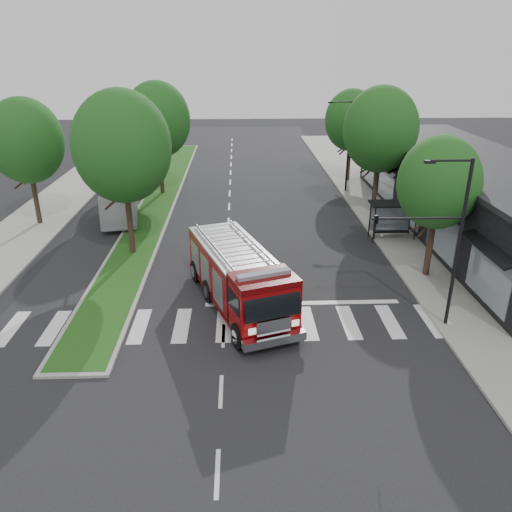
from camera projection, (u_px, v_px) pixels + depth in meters
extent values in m
plane|color=black|center=(225.00, 296.00, 26.54)|extent=(140.00, 140.00, 0.00)
cube|color=gray|center=(400.00, 228.00, 36.14)|extent=(5.00, 80.00, 0.15)
cube|color=gray|center=(23.00, 233.00, 35.23)|extent=(5.00, 80.00, 0.15)
cube|color=gray|center=(160.00, 200.00, 42.89)|extent=(3.00, 50.00, 0.14)
cube|color=#204714|center=(160.00, 199.00, 42.86)|extent=(2.60, 49.50, 0.02)
cube|color=black|center=(467.00, 195.00, 35.35)|extent=(8.00, 30.00, 5.00)
cylinder|color=black|center=(374.00, 225.00, 33.20)|extent=(0.08, 0.08, 2.50)
cylinder|color=black|center=(416.00, 225.00, 33.30)|extent=(0.08, 0.08, 2.50)
cylinder|color=black|center=(370.00, 219.00, 34.31)|extent=(0.08, 0.08, 2.50)
cylinder|color=black|center=(410.00, 219.00, 34.40)|extent=(0.08, 0.08, 2.50)
cube|color=black|center=(394.00, 204.00, 33.30)|extent=(3.20, 1.60, 0.12)
cube|color=#8C99A5|center=(389.00, 218.00, 34.43)|extent=(2.80, 0.04, 1.80)
cube|color=black|center=(391.00, 232.00, 34.07)|extent=(2.40, 0.40, 0.08)
cylinder|color=black|center=(430.00, 246.00, 28.05)|extent=(0.36, 0.36, 3.74)
ellipsoid|color=#103D15|center=(439.00, 183.00, 26.63)|extent=(4.40, 4.40, 5.06)
cylinder|color=black|center=(375.00, 186.00, 38.97)|extent=(0.36, 0.36, 4.40)
ellipsoid|color=#103D15|center=(381.00, 129.00, 37.30)|extent=(5.60, 5.60, 6.44)
cylinder|color=black|center=(349.00, 161.00, 48.26)|extent=(0.36, 0.36, 3.96)
ellipsoid|color=#103D15|center=(351.00, 120.00, 46.76)|extent=(5.00, 5.00, 5.75)
cylinder|color=black|center=(130.00, 220.00, 30.97)|extent=(0.36, 0.36, 4.62)
ellipsoid|color=#103D15|center=(122.00, 147.00, 29.21)|extent=(5.80, 5.80, 6.67)
cylinder|color=black|center=(161.00, 170.00, 43.90)|extent=(0.36, 0.36, 4.40)
ellipsoid|color=#103D15|center=(157.00, 120.00, 42.23)|extent=(5.60, 5.60, 6.44)
cylinder|color=black|center=(36.00, 197.00, 36.31)|extent=(0.36, 0.36, 4.18)
ellipsoid|color=#103D15|center=(26.00, 141.00, 34.72)|extent=(5.20, 5.20, 5.98)
cylinder|color=black|center=(458.00, 248.00, 22.12)|extent=(0.16, 0.16, 8.00)
cylinder|color=black|center=(451.00, 160.00, 20.57)|extent=(1.80, 0.10, 0.10)
cube|color=black|center=(430.00, 162.00, 20.56)|extent=(0.45, 0.20, 0.12)
cylinder|color=black|center=(418.00, 218.00, 21.51)|extent=(4.00, 0.10, 0.10)
imported|color=black|center=(375.00, 228.00, 21.60)|extent=(0.18, 0.22, 1.10)
cylinder|color=black|center=(348.00, 148.00, 43.76)|extent=(0.16, 0.16, 8.00)
cylinder|color=black|center=(341.00, 102.00, 42.21)|extent=(1.80, 0.10, 0.10)
cube|color=black|center=(331.00, 103.00, 42.20)|extent=(0.45, 0.20, 0.12)
cube|color=#4F0405|center=(239.00, 295.00, 25.38)|extent=(5.61, 9.68, 0.28)
cube|color=maroon|center=(233.00, 268.00, 25.69)|extent=(4.90, 7.58, 2.21)
cube|color=maroon|center=(264.00, 305.00, 21.99)|extent=(3.26, 2.77, 2.32)
cube|color=#B2B2B7|center=(232.00, 247.00, 25.24)|extent=(4.90, 7.58, 0.13)
cylinder|color=#B2B2B7|center=(213.00, 245.00, 24.83)|extent=(2.25, 6.31, 0.11)
cylinder|color=#B2B2B7|center=(251.00, 240.00, 25.48)|extent=(2.25, 6.31, 0.11)
cube|color=silver|center=(274.00, 340.00, 21.30)|extent=(2.84, 1.29, 0.39)
cube|color=#8C99A5|center=(264.00, 275.00, 21.41)|extent=(2.43, 1.15, 0.20)
cylinder|color=black|center=(239.00, 336.00, 21.71)|extent=(0.76, 1.28, 1.22)
cylinder|color=black|center=(292.00, 325.00, 22.55)|extent=(0.76, 1.28, 1.22)
cylinder|color=black|center=(210.00, 291.00, 25.70)|extent=(0.76, 1.28, 1.22)
cylinder|color=black|center=(256.00, 283.00, 26.54)|extent=(0.76, 1.28, 1.22)
cylinder|color=black|center=(197.00, 271.00, 27.98)|extent=(0.76, 1.28, 1.22)
cylinder|color=black|center=(239.00, 264.00, 28.82)|extent=(0.76, 1.28, 1.22)
imported|color=silver|center=(120.00, 195.00, 39.17)|extent=(4.21, 10.74, 2.92)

